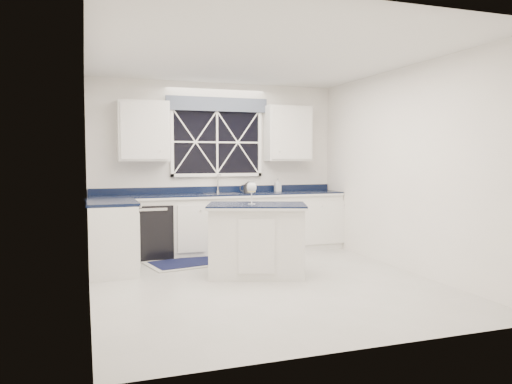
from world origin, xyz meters
name	(u,v)px	position (x,y,z in m)	size (l,w,h in m)	color
ground	(264,282)	(0.00, 0.00, 0.00)	(4.50, 4.50, 0.00)	#AFAEAA
back_wall	(216,167)	(0.00, 2.25, 1.35)	(4.00, 0.10, 2.70)	white
base_cabinets	(203,227)	(-0.33, 1.78, 0.45)	(3.99, 1.60, 0.90)	silver
countertop	(221,195)	(0.00, 1.95, 0.92)	(3.98, 0.64, 0.04)	black
dishwasher	(151,230)	(-1.10, 1.95, 0.41)	(0.60, 0.58, 0.82)	black
window	(217,137)	(0.00, 2.20, 1.83)	(1.65, 0.09, 1.26)	black
upper_cabinets	(219,132)	(0.00, 2.08, 1.90)	(3.10, 0.34, 0.90)	silver
faucet	(218,183)	(0.00, 2.14, 1.10)	(0.05, 0.20, 0.30)	#B6B6B8
island	(257,240)	(0.03, 0.35, 0.46)	(1.41, 1.11, 0.92)	silver
rug	(192,262)	(-0.60, 1.35, 0.01)	(1.39, 1.01, 0.02)	#A5A5A0
kettle	(248,187)	(0.44, 1.94, 1.03)	(0.27, 0.19, 0.19)	#2C2C2E
wine_glass	(252,188)	(-0.04, 0.34, 1.12)	(0.12, 0.12, 0.29)	silver
soap_bottle	(278,185)	(1.01, 2.10, 1.05)	(0.10, 0.10, 0.22)	silver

